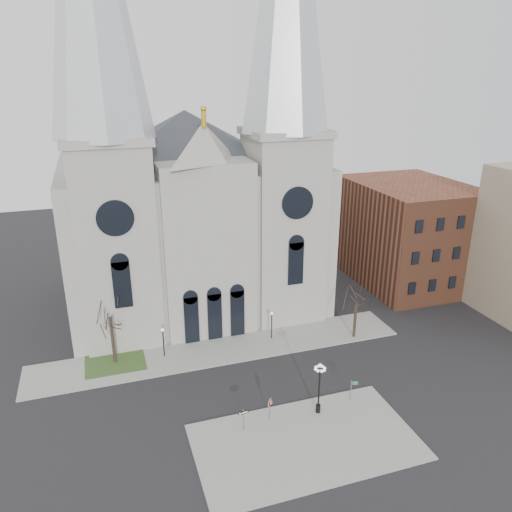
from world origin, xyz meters
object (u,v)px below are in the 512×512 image
object	(u,v)px
street_name_sign	(352,388)
stop_sign	(270,405)
one_way_sign	(243,416)
globe_lamp	(319,382)

from	to	relation	value
street_name_sign	stop_sign	bearing A→B (deg)	-161.89
stop_sign	one_way_sign	size ratio (longest dim) A/B	1.07
globe_lamp	street_name_sign	size ratio (longest dim) A/B	2.41
stop_sign	one_way_sign	world-z (taller)	stop_sign
one_way_sign	globe_lamp	bearing A→B (deg)	-5.10
one_way_sign	stop_sign	bearing A→B (deg)	5.50
street_name_sign	one_way_sign	bearing A→B (deg)	-159.45
globe_lamp	street_name_sign	distance (m)	4.13
stop_sign	globe_lamp	world-z (taller)	globe_lamp
stop_sign	one_way_sign	distance (m)	2.57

